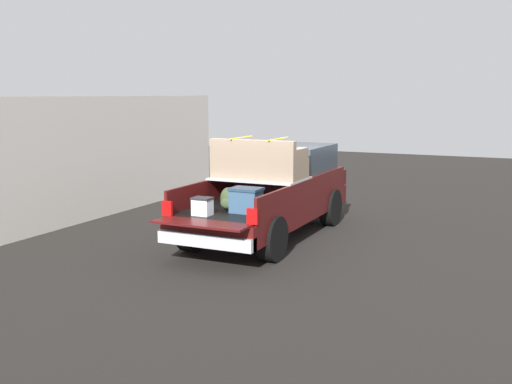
{
  "coord_description": "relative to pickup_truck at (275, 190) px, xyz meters",
  "views": [
    {
      "loc": [
        -11.86,
        -5.3,
        3.14
      ],
      "look_at": [
        -0.6,
        0.0,
        1.1
      ],
      "focal_mm": 42.16,
      "sensor_mm": 36.0,
      "label": 1
    }
  ],
  "objects": [
    {
      "name": "pickup_truck",
      "position": [
        0.0,
        0.0,
        0.0
      ],
      "size": [
        6.05,
        2.06,
        2.23
      ],
      "color": "#470F0F",
      "rests_on": "ground_plane"
    },
    {
      "name": "building_facade",
      "position": [
        -0.62,
        4.91,
        0.55
      ],
      "size": [
        11.88,
        0.36,
        3.09
      ],
      "primitive_type": "cube",
      "color": "silver",
      "rests_on": "ground_plane"
    },
    {
      "name": "ground_plane",
      "position": [
        -0.39,
        0.0,
        -1.0
      ],
      "size": [
        40.0,
        40.0,
        0.0
      ],
      "primitive_type": "plane",
      "color": "black"
    }
  ]
}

